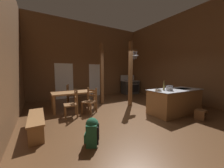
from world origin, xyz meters
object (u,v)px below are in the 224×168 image
backpack (92,131)px  ladderback_chair_by_post (72,104)px  bench_along_left_wall (36,121)px  stockpot_on_counter (169,88)px  kitchen_island (175,101)px  dining_table (73,94)px  ladderback_chair_at_table_end (90,101)px  mixing_bowl_on_counter (158,90)px  bottle_tall_on_counter (164,86)px  ladderback_chair_near_window (71,95)px  step_stool (201,114)px  stove_range (130,87)px

backpack → ladderback_chair_by_post: bearing=89.0°
bench_along_left_wall → ladderback_chair_by_post: bearing=32.1°
stockpot_on_counter → ladderback_chair_by_post: bearing=151.3°
backpack → kitchen_island: bearing=6.1°
kitchen_island → bench_along_left_wall: (-4.59, 0.89, -0.15)m
dining_table → backpack: 2.89m
ladderback_chair_at_table_end → kitchen_island: bearing=-30.6°
backpack → mixing_bowl_on_counter: bearing=9.1°
dining_table → bottle_tall_on_counter: bottle_tall_on_counter is taller
ladderback_chair_at_table_end → bench_along_left_wall: 1.95m
ladderback_chair_near_window → stockpot_on_counter: size_ratio=3.05×
step_stool → mixing_bowl_on_counter: size_ratio=1.84×
backpack → dining_table: bearing=84.0°
step_stool → bottle_tall_on_counter: 1.46m
stockpot_on_counter → bottle_tall_on_counter: 0.19m
kitchen_island → mixing_bowl_on_counter: bearing=177.9°
stove_range → ladderback_chair_at_table_end: size_ratio=1.39×
dining_table → mixing_bowl_on_counter: mixing_bowl_on_counter is taller
step_stool → stockpot_on_counter: 1.28m
dining_table → bench_along_left_wall: (-1.34, -1.59, -0.34)m
bench_along_left_wall → backpack: 1.64m
step_stool → mixing_bowl_on_counter: 1.59m
kitchen_island → mixing_bowl_on_counter: (-0.94, 0.04, 0.49)m
ladderback_chair_near_window → bench_along_left_wall: 2.83m
dining_table → ladderback_chair_near_window: ladderback_chair_near_window is taller
bench_along_left_wall → stockpot_on_counter: bearing=-13.4°
ladderback_chair_near_window → backpack: bearing=-95.8°
dining_table → bottle_tall_on_counter: bearing=-41.9°
ladderback_chair_at_table_end → backpack: 2.18m
dining_table → bench_along_left_wall: bearing=-130.2°
stove_range → bench_along_left_wall: bearing=-150.4°
backpack → bottle_tall_on_counter: bearing=8.9°
stove_range → backpack: (-4.70, -4.53, -0.17)m
ladderback_chair_near_window → stockpot_on_counter: 4.37m
ladderback_chair_at_table_end → stove_range: bearing=32.1°
ladderback_chair_by_post → bench_along_left_wall: (-1.08, -0.67, -0.15)m
ladderback_chair_near_window → mixing_bowl_on_counter: (2.23, -3.30, 0.49)m
dining_table → ladderback_chair_near_window: (0.08, 0.86, -0.20)m
kitchen_island → stove_range: stove_range is taller
bench_along_left_wall → backpack: bearing=-50.6°
ladderback_chair_at_table_end → mixing_bowl_on_counter: 2.53m
bench_along_left_wall → backpack: size_ratio=2.46×
step_stool → ladderback_chair_near_window: 5.34m
stove_range → dining_table: 4.71m
ladderback_chair_by_post → step_stool: bearing=-33.4°
step_stool → bottle_tall_on_counter: (-0.72, 0.93, 0.87)m
ladderback_chair_at_table_end → bottle_tall_on_counter: size_ratio=2.71×
backpack → mixing_bowl_on_counter: size_ratio=2.72×
ladderback_chair_by_post → bottle_tall_on_counter: (2.93, -1.48, 0.59)m
backpack → mixing_bowl_on_counter: mixing_bowl_on_counter is taller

